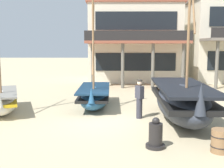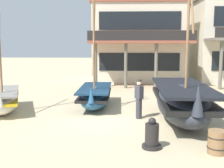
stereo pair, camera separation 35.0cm
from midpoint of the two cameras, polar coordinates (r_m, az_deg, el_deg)
ground_plane at (r=11.91m, az=0.65°, el=-7.35°), size 120.00×120.00×0.00m
fishing_boat_near_left at (r=14.15m, az=-20.67°, el=-3.03°), size 2.57×4.03×5.07m
fishing_boat_centre_large at (r=11.94m, az=14.90°, el=-3.44°), size 2.17×5.79×8.71m
fishing_boat_far_right at (r=14.31m, az=-2.75°, el=-2.41°), size 1.57×4.33×5.27m
fisherman_by_hull at (r=12.04m, az=6.37°, el=-3.16°), size 0.38×0.42×1.68m
capstan_winch at (r=8.79m, az=9.28°, el=-10.44°), size 0.60×0.60×0.96m
wooden_barrel at (r=8.87m, az=21.68°, el=-10.95°), size 0.56×0.56×0.70m
harbor_building_main at (r=25.37m, az=5.68°, el=8.53°), size 8.03×8.22×6.85m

